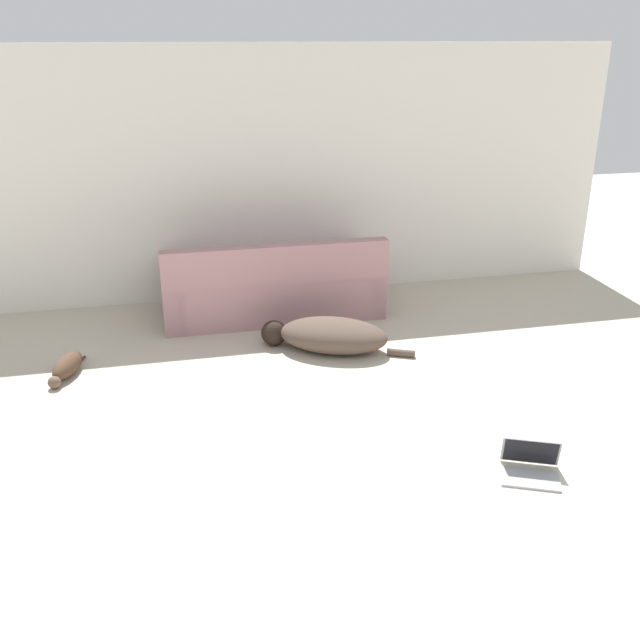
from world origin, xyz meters
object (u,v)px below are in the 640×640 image
at_px(dog, 329,335).
at_px(cat, 66,367).
at_px(laptop_open, 530,462).
at_px(couch, 272,289).

distance_m(dog, cat, 2.18).
bearing_deg(dog, cat, 25.90).
height_order(dog, laptop_open, dog).
height_order(couch, dog, couch).
distance_m(cat, laptop_open, 3.63).
distance_m(couch, dog, 1.02).
xyz_separation_m(couch, laptop_open, (1.13, -3.07, -0.20)).
distance_m(couch, cat, 2.09).
distance_m(dog, laptop_open, 2.25).
bearing_deg(laptop_open, couch, 134.65).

